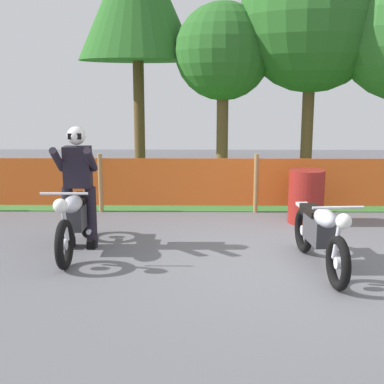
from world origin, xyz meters
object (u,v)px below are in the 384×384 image
(motorcycle_lead, at_px, (320,234))
(motorcycle_trailing, at_px, (76,219))
(rider_trailing, at_px, (78,180))
(oil_drum, at_px, (306,197))

(motorcycle_lead, distance_m, motorcycle_trailing, 3.20)
(rider_trailing, distance_m, oil_drum, 3.73)
(rider_trailing, bearing_deg, oil_drum, 111.89)
(rider_trailing, height_order, oil_drum, rider_trailing)
(motorcycle_lead, bearing_deg, rider_trailing, -110.24)
(motorcycle_trailing, bearing_deg, motorcycle_lead, 78.20)
(motorcycle_lead, height_order, rider_trailing, rider_trailing)
(oil_drum, bearing_deg, motorcycle_lead, -97.19)
(motorcycle_lead, bearing_deg, oil_drum, 167.88)
(rider_trailing, relative_size, oil_drum, 1.92)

